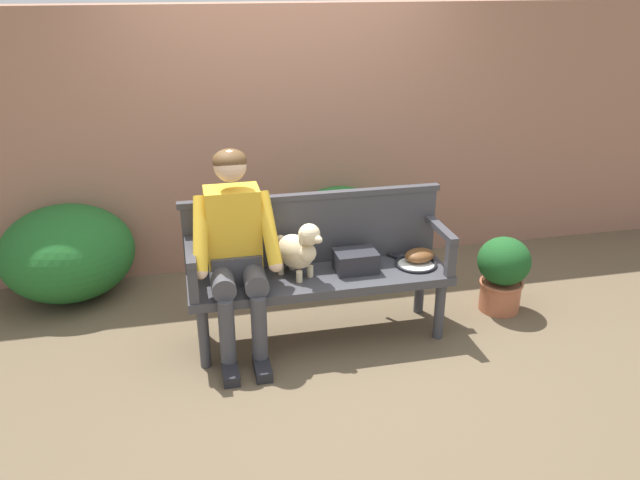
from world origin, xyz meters
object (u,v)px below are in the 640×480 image
at_px(baseball_glove, 420,255).
at_px(garden_bench, 320,283).
at_px(dog_on_bench, 299,249).
at_px(sports_bag, 356,261).
at_px(tennis_racket, 413,263).
at_px(person_seated, 235,246).
at_px(potted_plant, 503,271).

bearing_deg(baseball_glove, garden_bench, 169.10).
bearing_deg(dog_on_bench, baseball_glove, 3.58).
bearing_deg(garden_bench, sports_bag, 2.32).
xyz_separation_m(tennis_racket, sports_bag, (-0.41, -0.01, 0.06)).
height_order(garden_bench, person_seated, person_seated).
distance_m(baseball_glove, potted_plant, 0.70).
relative_size(dog_on_bench, baseball_glove, 1.81).
xyz_separation_m(baseball_glove, sports_bag, (-0.47, -0.04, 0.03)).
distance_m(garden_bench, sports_bag, 0.28).
height_order(garden_bench, baseball_glove, baseball_glove).
relative_size(garden_bench, dog_on_bench, 4.38).
relative_size(person_seated, baseball_glove, 6.12).
height_order(dog_on_bench, tennis_racket, dog_on_bench).
bearing_deg(sports_bag, tennis_racket, 1.40).
height_order(dog_on_bench, sports_bag, dog_on_bench).
distance_m(garden_bench, dog_on_bench, 0.30).
bearing_deg(person_seated, garden_bench, 1.31).
height_order(baseball_glove, potted_plant, potted_plant).
bearing_deg(sports_bag, potted_plant, 3.91).
distance_m(baseball_glove, sports_bag, 0.47).
bearing_deg(sports_bag, person_seated, -178.37).
bearing_deg(sports_bag, dog_on_bench, -178.66).
bearing_deg(person_seated, potted_plant, 2.98).
height_order(dog_on_bench, baseball_glove, dog_on_bench).
relative_size(dog_on_bench, tennis_racket, 0.72).
height_order(person_seated, dog_on_bench, person_seated).
xyz_separation_m(dog_on_bench, tennis_racket, (0.80, 0.02, -0.19)).
xyz_separation_m(person_seated, sports_bag, (0.80, 0.02, -0.20)).
relative_size(dog_on_bench, sports_bag, 1.42).
bearing_deg(person_seated, tennis_racket, 1.55).
distance_m(garden_bench, person_seated, 0.64).
xyz_separation_m(garden_bench, potted_plant, (1.39, 0.09, -0.10)).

